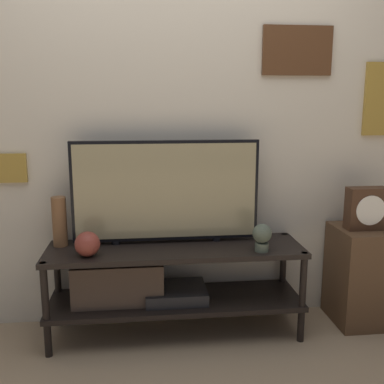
{
  "coord_description": "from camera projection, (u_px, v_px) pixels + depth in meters",
  "views": [
    {
      "loc": [
        -0.18,
        -2.24,
        1.37
      ],
      "look_at": [
        0.1,
        0.25,
        0.87
      ],
      "focal_mm": 42.0,
      "sensor_mm": 36.0,
      "label": 1
    }
  ],
  "objects": [
    {
      "name": "mantel_clock",
      "position": [
        367.0,
        208.0,
        2.71
      ],
      "size": [
        0.24,
        0.11,
        0.26
      ],
      "color": "#422819",
      "rests_on": "side_table"
    },
    {
      "name": "decorative_bust",
      "position": [
        262.0,
        236.0,
        2.53
      ],
      "size": [
        0.11,
        0.11,
        0.16
      ],
      "color": "#4C5647",
      "rests_on": "media_console"
    },
    {
      "name": "side_table",
      "position": [
        368.0,
        275.0,
        2.82
      ],
      "size": [
        0.44,
        0.37,
        0.61
      ],
      "color": "#513823",
      "rests_on": "ground_plane"
    },
    {
      "name": "media_console",
      "position": [
        154.0,
        280.0,
        2.64
      ],
      "size": [
        1.49,
        0.42,
        0.54
      ],
      "color": "black",
      "rests_on": "ground_plane"
    },
    {
      "name": "vase_tall_ceramic",
      "position": [
        60.0,
        222.0,
        2.61
      ],
      "size": [
        0.08,
        0.08,
        0.29
      ],
      "color": "brown",
      "rests_on": "media_console"
    },
    {
      "name": "wall_back",
      "position": [
        173.0,
        105.0,
        2.71
      ],
      "size": [
        6.4,
        0.08,
        2.7
      ],
      "color": "beige",
      "rests_on": "ground_plane"
    },
    {
      "name": "vase_round_glass",
      "position": [
        87.0,
        244.0,
        2.45
      ],
      "size": [
        0.14,
        0.14,
        0.14
      ],
      "color": "brown",
      "rests_on": "media_console"
    },
    {
      "name": "television",
      "position": [
        166.0,
        191.0,
        2.64
      ],
      "size": [
        1.1,
        0.05,
        0.61
      ],
      "color": "black",
      "rests_on": "media_console"
    },
    {
      "name": "ground_plane",
      "position": [
        179.0,
        355.0,
        2.48
      ],
      "size": [
        12.0,
        12.0,
        0.0
      ],
      "primitive_type": "plane",
      "color": "#997F60"
    }
  ]
}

